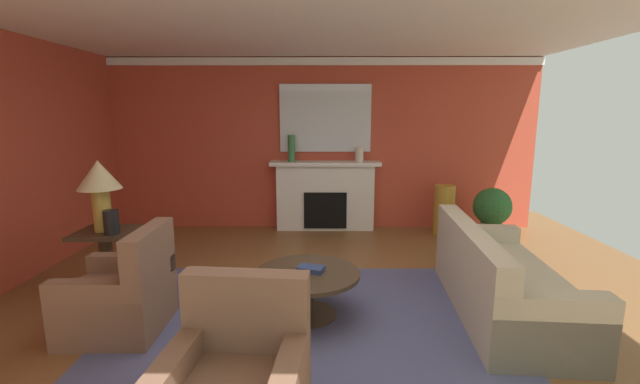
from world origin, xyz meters
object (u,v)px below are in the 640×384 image
vase_mantel_left (291,148)px  potted_plant (492,210)px  vase_on_side_table (111,222)px  table_lamp (99,182)px  fireplace (325,197)px  side_table (107,258)px  mantel_mirror (325,118)px  coffee_table (308,283)px  sofa (499,284)px  armchair_near_window (122,298)px  vase_mantel_right (359,155)px  vase_tall_corner (444,210)px

vase_mantel_left → potted_plant: bearing=-12.1°
vase_on_side_table → potted_plant: 5.12m
table_lamp → potted_plant: size_ratio=0.90×
fireplace → side_table: fireplace is taller
mantel_mirror → coffee_table: bearing=-93.3°
side_table → vase_mantel_left: bearing=54.3°
sofa → side_table: size_ratio=3.09×
armchair_near_window → vase_mantel_left: vase_mantel_left is taller
sofa → vase_mantel_right: (-1.12, 2.95, 0.96)m
vase_tall_corner → mantel_mirror: bearing=167.5°
side_table → vase_tall_corner: (4.26, 2.27, 0.00)m
vase_mantel_left → table_lamp: bearing=-125.7°
armchair_near_window → vase_on_side_table: 0.94m
vase_mantel_left → potted_plant: (3.04, -0.66, -0.87)m
armchair_near_window → vase_on_side_table: bearing=119.4°
armchair_near_window → mantel_mirror: bearing=62.3°
fireplace → vase_mantel_left: 0.99m
coffee_table → vase_mantel_right: bearing=76.4°
fireplace → side_table: bearing=-132.6°
fireplace → armchair_near_window: (-1.83, -3.37, -0.24)m
side_table → vase_on_side_table: (0.15, -0.12, 0.42)m
fireplace → mantel_mirror: size_ratio=1.21×
coffee_table → vase_on_side_table: size_ratio=4.01×
sofa → armchair_near_window: bearing=-174.1°
side_table → vase_on_side_table: bearing=-38.7°
vase_tall_corner → potted_plant: (0.60, -0.41, 0.09)m
vase_tall_corner → table_lamp: bearing=-151.9°
mantel_mirror → vase_tall_corner: (1.89, -0.42, -1.44)m
coffee_table → vase_tall_corner: (2.08, 2.79, 0.07)m
fireplace → coffee_table: (-0.18, -3.09, -0.21)m
sofa → armchair_near_window: 3.52m
vase_on_side_table → potted_plant: size_ratio=0.30×
side_table → table_lamp: (0.00, -0.00, 0.82)m
fireplace → vase_on_side_table: fireplace is taller
armchair_near_window → vase_mantel_right: 4.19m
fireplace → mantel_mirror: 1.30m
vase_on_side_table → vase_mantel_left: 3.16m
sofa → potted_plant: size_ratio=2.60×
vase_tall_corner → vase_mantel_left: bearing=174.2°
fireplace → sofa: fireplace is taller
potted_plant → vase_mantel_left: bearing=167.9°
armchair_near_window → table_lamp: bearing=123.7°
coffee_table → fireplace: bearing=86.6°
sofa → table_lamp: 4.16m
fireplace → coffee_table: 3.10m
potted_plant → fireplace: bearing=164.2°
fireplace → potted_plant: bearing=-15.8°
vase_mantel_right → potted_plant: bearing=-18.6°
vase_on_side_table → vase_mantel_right: vase_mantel_right is taller
vase_mantel_left → vase_mantel_right: bearing=0.0°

